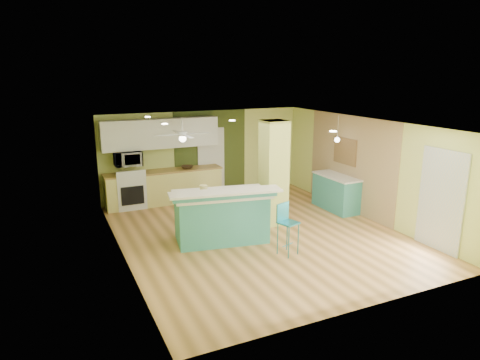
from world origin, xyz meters
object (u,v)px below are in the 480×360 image
side_counter (336,192)px  fruit_bowl (187,167)px  bar_stool (286,220)px  peninsula (222,215)px  canister (204,190)px

side_counter → fruit_bowl: bearing=144.5°
bar_stool → fruit_bowl: bar_stool is taller
fruit_bowl → peninsula: bearing=-94.6°
fruit_bowl → canister: bearing=-101.5°
bar_stool → side_counter: 3.32m
peninsula → fruit_bowl: (0.25, 3.13, 0.41)m
peninsula → fruit_bowl: 3.17m
side_counter → canister: 4.07m
bar_stool → canister: size_ratio=5.62×
side_counter → canister: (-3.96, -0.63, 0.70)m
bar_stool → fruit_bowl: size_ratio=3.05×
canister → side_counter: bearing=9.0°
bar_stool → canister: bearing=115.8°
peninsula → fruit_bowl: bearing=95.1°
peninsula → side_counter: bearing=21.3°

